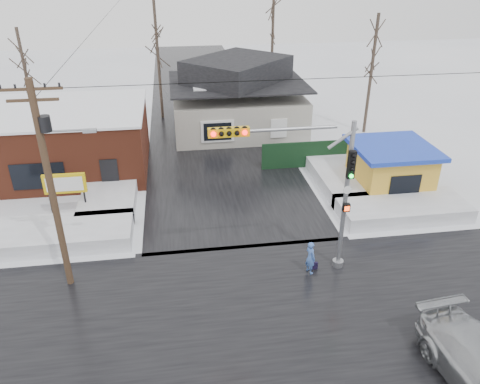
{
  "coord_description": "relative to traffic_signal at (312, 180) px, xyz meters",
  "views": [
    {
      "loc": [
        -3.03,
        -13.78,
        12.97
      ],
      "look_at": [
        -0.23,
        5.27,
        3.0
      ],
      "focal_mm": 35.0,
      "sensor_mm": 36.0,
      "label": 1
    }
  ],
  "objects": [
    {
      "name": "ground",
      "position": [
        -2.43,
        -2.97,
        -4.54
      ],
      "size": [
        120.0,
        120.0,
        0.0
      ],
      "primitive_type": "plane",
      "color": "white",
      "rests_on": "ground"
    },
    {
      "name": "road_ns",
      "position": [
        -2.43,
        -2.97,
        -4.53
      ],
      "size": [
        10.0,
        120.0,
        0.02
      ],
      "primitive_type": "cube",
      "color": "black",
      "rests_on": "ground"
    },
    {
      "name": "road_ew",
      "position": [
        -2.43,
        -2.97,
        -4.53
      ],
      "size": [
        120.0,
        10.0,
        0.02
      ],
      "primitive_type": "cube",
      "color": "black",
      "rests_on": "ground"
    },
    {
      "name": "snowbank_nw",
      "position": [
        -11.43,
        4.03,
        -4.14
      ],
      "size": [
        7.0,
        3.0,
        0.8
      ],
      "primitive_type": "cube",
      "color": "white",
      "rests_on": "ground"
    },
    {
      "name": "snowbank_ne",
      "position": [
        6.57,
        4.03,
        -4.14
      ],
      "size": [
        7.0,
        3.0,
        0.8
      ],
      "primitive_type": "cube",
      "color": "white",
      "rests_on": "ground"
    },
    {
      "name": "snowbank_nside_w",
      "position": [
        -9.43,
        9.03,
        -4.14
      ],
      "size": [
        3.0,
        8.0,
        0.8
      ],
      "primitive_type": "cube",
      "color": "white",
      "rests_on": "ground"
    },
    {
      "name": "snowbank_nside_e",
      "position": [
        4.57,
        9.03,
        -4.14
      ],
      "size": [
        3.0,
        8.0,
        0.8
      ],
      "primitive_type": "cube",
      "color": "white",
      "rests_on": "ground"
    },
    {
      "name": "traffic_signal",
      "position": [
        0.0,
        0.0,
        0.0
      ],
      "size": [
        6.05,
        0.68,
        7.0
      ],
      "color": "gray",
      "rests_on": "ground"
    },
    {
      "name": "utility_pole",
      "position": [
        -10.36,
        0.53,
        0.57
      ],
      "size": [
        3.15,
        0.44,
        9.0
      ],
      "color": "#382619",
      "rests_on": "ground"
    },
    {
      "name": "brick_building",
      "position": [
        -13.43,
        13.03,
        -2.46
      ],
      "size": [
        12.2,
        8.2,
        4.12
      ],
      "color": "maroon",
      "rests_on": "ground"
    },
    {
      "name": "marquee_sign",
      "position": [
        -11.43,
        6.53,
        -2.62
      ],
      "size": [
        2.2,
        0.21,
        2.55
      ],
      "color": "black",
      "rests_on": "ground"
    },
    {
      "name": "house",
      "position": [
        -0.43,
        19.03,
        -1.92
      ],
      "size": [
        10.4,
        8.4,
        5.76
      ],
      "color": "#AAA599",
      "rests_on": "ground"
    },
    {
      "name": "kiosk",
      "position": [
        7.07,
        7.03,
        -3.08
      ],
      "size": [
        4.6,
        4.6,
        2.88
      ],
      "color": "gold",
      "rests_on": "ground"
    },
    {
      "name": "fence",
      "position": [
        4.07,
        11.03,
        -3.64
      ],
      "size": [
        8.0,
        0.12,
        1.8
      ],
      "primitive_type": "cube",
      "color": "black",
      "rests_on": "ground"
    },
    {
      "name": "tree_far_left",
      "position": [
        -6.43,
        23.03,
        3.41
      ],
      "size": [
        3.0,
        3.0,
        10.0
      ],
      "color": "#332821",
      "rests_on": "ground"
    },
    {
      "name": "tree_far_right",
      "position": [
        9.57,
        17.03,
        2.62
      ],
      "size": [
        3.0,
        3.0,
        9.0
      ],
      "color": "#332821",
      "rests_on": "ground"
    },
    {
      "name": "tree_far_west",
      "position": [
        -16.43,
        21.03,
        1.82
      ],
      "size": [
        3.0,
        3.0,
        8.0
      ],
      "color": "#332821",
      "rests_on": "ground"
    },
    {
      "name": "pedestrian",
      "position": [
        0.14,
        -0.25,
        -3.74
      ],
      "size": [
        0.55,
        0.67,
        1.59
      ],
      "primitive_type": "imported",
      "rotation": [
        0.0,
        0.0,
        1.91
      ],
      "color": "#436BBD",
      "rests_on": "ground"
    },
    {
      "name": "shopping_bag",
      "position": [
        0.42,
        -0.07,
        -4.36
      ],
      "size": [
        0.28,
        0.13,
        0.35
      ],
      "primitive_type": "cube",
      "rotation": [
        0.0,
        0.0,
        0.02
      ],
      "color": "black",
      "rests_on": "ground"
    }
  ]
}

